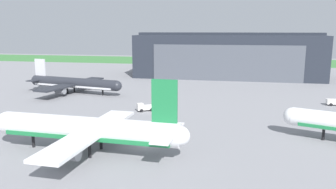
{
  "coord_description": "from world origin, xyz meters",
  "views": [
    {
      "loc": [
        16.45,
        -60.82,
        22.33
      ],
      "look_at": [
        -0.27,
        22.39,
        5.83
      ],
      "focal_mm": 35.85,
      "sensor_mm": 36.0,
      "label": 1
    }
  ],
  "objects_px": {
    "maintenance_hangar": "(227,56)",
    "airliner_near_left": "(87,130)",
    "airliner_far_left": "(74,83)",
    "baggage_tug": "(336,101)",
    "ops_van": "(145,107)"
  },
  "relations": [
    {
      "from": "maintenance_hangar",
      "to": "airliner_near_left",
      "type": "height_order",
      "value": "maintenance_hangar"
    },
    {
      "from": "airliner_near_left",
      "to": "airliner_far_left",
      "type": "xyz_separation_m",
      "value": [
        -30.0,
        54.05,
        -0.81
      ]
    },
    {
      "from": "baggage_tug",
      "to": "ops_van",
      "type": "height_order",
      "value": "baggage_tug"
    },
    {
      "from": "airliner_near_left",
      "to": "airliner_far_left",
      "type": "distance_m",
      "value": 61.83
    },
    {
      "from": "maintenance_hangar",
      "to": "ops_van",
      "type": "relative_size",
      "value": 17.12
    },
    {
      "from": "airliner_far_left",
      "to": "ops_van",
      "type": "distance_m",
      "value": 38.37
    },
    {
      "from": "maintenance_hangar",
      "to": "ops_van",
      "type": "bearing_deg",
      "value": -105.11
    },
    {
      "from": "maintenance_hangar",
      "to": "airliner_near_left",
      "type": "relative_size",
      "value": 2.24
    },
    {
      "from": "airliner_near_left",
      "to": "baggage_tug",
      "type": "height_order",
      "value": "airliner_near_left"
    },
    {
      "from": "ops_van",
      "to": "baggage_tug",
      "type": "bearing_deg",
      "value": 18.4
    },
    {
      "from": "airliner_near_left",
      "to": "airliner_far_left",
      "type": "relative_size",
      "value": 1.01
    },
    {
      "from": "airliner_near_left",
      "to": "ops_van",
      "type": "xyz_separation_m",
      "value": [
        1.91,
        32.88,
        -3.23
      ]
    },
    {
      "from": "ops_van",
      "to": "airliner_near_left",
      "type": "bearing_deg",
      "value": -93.32
    },
    {
      "from": "maintenance_hangar",
      "to": "baggage_tug",
      "type": "distance_m",
      "value": 66.85
    },
    {
      "from": "baggage_tug",
      "to": "ops_van",
      "type": "xyz_separation_m",
      "value": [
        -54.03,
        -17.98,
        -0.08
      ]
    }
  ]
}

